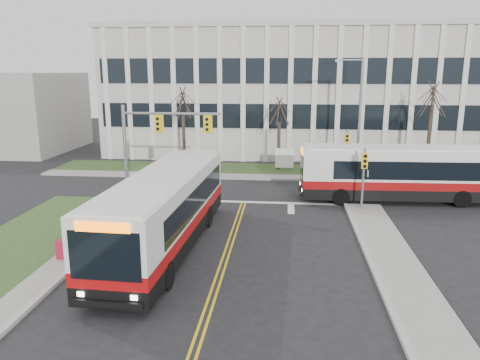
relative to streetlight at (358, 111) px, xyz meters
name	(u,v)px	position (x,y,z in m)	size (l,w,h in m)	color
ground	(228,249)	(-8.03, -16.20, -5.19)	(120.00, 120.00, 0.00)	black
sidewalk_west	(30,289)	(-15.03, -21.20, -5.12)	(1.20, 26.00, 0.14)	#9E9B93
sidewalk_east	(422,308)	(-0.53, -21.20, -5.12)	(2.00, 26.00, 0.14)	#9E9B93
sidewalk_cross	(316,178)	(-3.03, -1.00, -5.12)	(44.00, 1.60, 0.14)	#9E9B93
building_lawn	(314,171)	(-3.03, 1.80, -5.13)	(44.00, 5.00, 0.12)	#2D491F
office_building	(310,92)	(-3.03, 13.80, 0.81)	(40.00, 16.00, 12.00)	beige
building_annex	(12,112)	(-34.03, 9.80, -1.19)	(12.00, 12.00, 8.00)	#9E9B93
mast_arm_signal	(151,137)	(-13.65, -9.04, -0.94)	(6.11, 0.38, 6.20)	slate
signal_pole_near	(364,170)	(-0.83, -9.30, -2.69)	(0.34, 0.39, 3.80)	slate
signal_pole_far	(346,147)	(-0.83, -0.80, -2.69)	(0.34, 0.39, 3.80)	slate
streetlight	(358,111)	(0.00, 0.00, 0.00)	(2.15, 0.25, 9.20)	slate
directory_sign	(284,158)	(-5.53, 1.30, -4.02)	(1.50, 0.12, 2.00)	slate
tree_left	(183,104)	(-14.03, 1.80, 0.32)	(1.80, 1.80, 7.70)	#42352B
tree_mid	(279,112)	(-6.03, 2.00, -0.31)	(1.80, 1.80, 6.82)	#42352B
tree_right	(432,101)	(5.97, 1.80, 0.71)	(1.80, 1.80, 8.25)	#42352B
bus_main	(165,212)	(-11.00, -16.25, -3.42)	(2.88, 13.28, 3.54)	silver
bus_cross	(404,175)	(2.12, -6.70, -3.46)	(2.81, 12.98, 3.46)	silver
newspaper_box_blue	(72,236)	(-15.62, -16.36, -4.72)	(0.50, 0.45, 0.95)	#163999
newspaper_box_red	(63,251)	(-15.13, -18.25, -4.72)	(0.50, 0.45, 0.95)	maroon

